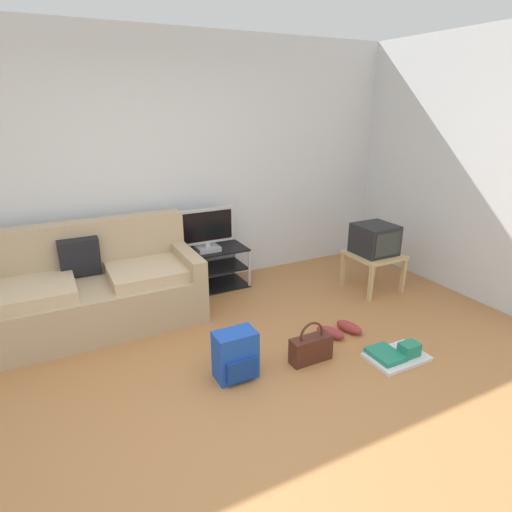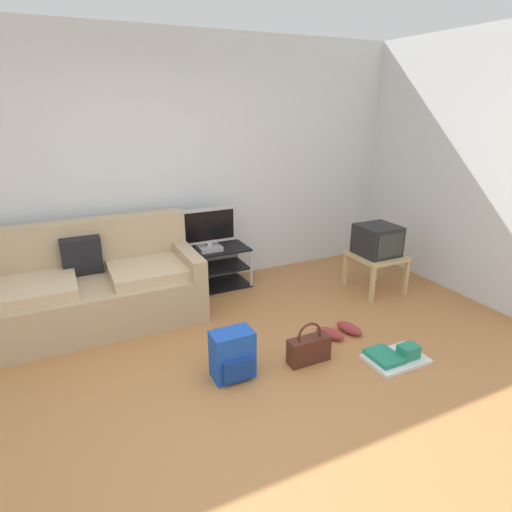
{
  "view_description": "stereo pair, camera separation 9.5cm",
  "coord_description": "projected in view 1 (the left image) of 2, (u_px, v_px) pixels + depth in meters",
  "views": [
    {
      "loc": [
        -0.97,
        -2.06,
        2.0
      ],
      "look_at": [
        0.7,
        1.21,
        0.67
      ],
      "focal_mm": 29.79,
      "sensor_mm": 36.0,
      "label": 1
    },
    {
      "loc": [
        -0.89,
        -2.1,
        2.0
      ],
      "look_at": [
        0.7,
        1.21,
        0.67
      ],
      "focal_mm": 29.79,
      "sensor_mm": 36.0,
      "label": 2
    }
  ],
  "objects": [
    {
      "name": "backpack",
      "position": [
        236.0,
        355.0,
        3.22
      ],
      "size": [
        0.32,
        0.27,
        0.38
      ],
      "rotation": [
        0.0,
        0.0,
        0.46
      ],
      "color": "blue",
      "rests_on": "ground_plane"
    },
    {
      "name": "flat_tv",
      "position": [
        207.0,
        230.0,
        4.61
      ],
      "size": [
        0.63,
        0.22,
        0.47
      ],
      "color": "#B2B2B7",
      "rests_on": "tv_stand"
    },
    {
      "name": "floor_tray",
      "position": [
        397.0,
        355.0,
        3.5
      ],
      "size": [
        0.49,
        0.34,
        0.14
      ],
      "color": "silver",
      "rests_on": "ground_plane"
    },
    {
      "name": "handbag",
      "position": [
        311.0,
        348.0,
        3.45
      ],
      "size": [
        0.35,
        0.13,
        0.35
      ],
      "rotation": [
        0.0,
        0.0,
        -0.24
      ],
      "color": "#4C2319",
      "rests_on": "ground_plane"
    },
    {
      "name": "crt_tv",
      "position": [
        375.0,
        239.0,
        4.65
      ],
      "size": [
        0.41,
        0.41,
        0.33
      ],
      "color": "#232326",
      "rests_on": "side_table"
    },
    {
      "name": "sneakers_pair",
      "position": [
        340.0,
        330.0,
        3.87
      ],
      "size": [
        0.42,
        0.3,
        0.09
      ],
      "color": "#993333",
      "rests_on": "ground_plane"
    },
    {
      "name": "wall_back",
      "position": [
        142.0,
        169.0,
        4.41
      ],
      "size": [
        9.0,
        0.1,
        2.7
      ],
      "primitive_type": "cube",
      "color": "silver",
      "rests_on": "ground_plane"
    },
    {
      "name": "ground_plane",
      "position": [
        245.0,
        423.0,
        2.82
      ],
      "size": [
        9.0,
        9.8,
        0.02
      ],
      "primitive_type": "cube",
      "color": "#B27542"
    },
    {
      "name": "couch",
      "position": [
        93.0,
        290.0,
        3.98
      ],
      "size": [
        1.93,
        0.89,
        0.94
      ],
      "color": "tan",
      "rests_on": "ground_plane"
    },
    {
      "name": "side_table",
      "position": [
        374.0,
        259.0,
        4.72
      ],
      "size": [
        0.53,
        0.53,
        0.42
      ],
      "color": "tan",
      "rests_on": "ground_plane"
    },
    {
      "name": "wall_right",
      "position": [
        475.0,
        169.0,
        4.37
      ],
      "size": [
        0.1,
        3.6,
        2.7
      ],
      "primitive_type": "cube",
      "color": "silver",
      "rests_on": "ground_plane"
    },
    {
      "name": "tv_stand",
      "position": [
        208.0,
        269.0,
        4.79
      ],
      "size": [
        0.88,
        0.43,
        0.46
      ],
      "color": "black",
      "rests_on": "ground_plane"
    }
  ]
}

